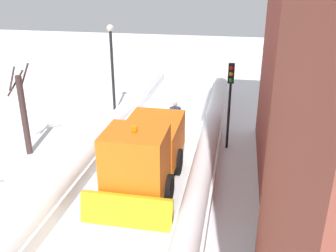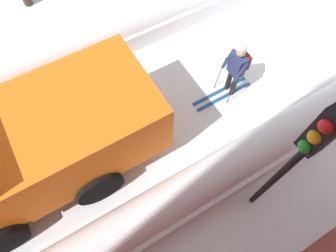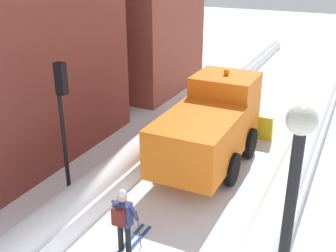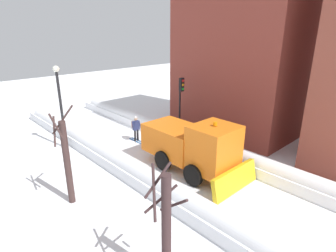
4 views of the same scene
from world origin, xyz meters
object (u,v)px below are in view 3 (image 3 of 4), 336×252
Objects in this scene: skier at (123,218)px; street_lamp at (286,235)px; plow_truck at (211,125)px; traffic_light_pole at (63,106)px.

street_lamp is (4.08, -2.12, 2.34)m from skier.
street_lamp is (3.81, -7.56, 1.87)m from plow_truck.
street_lamp is at bearing -27.70° from traffic_light_pole.
plow_truck is 5.47m from skier.
plow_truck is 1.42× the size of traffic_light_pole.
plow_truck is at bearing 87.13° from skier.
traffic_light_pole is (-2.81, 1.50, 1.97)m from skier.
skier is at bearing 152.56° from street_lamp.
traffic_light_pole reaches higher than plow_truck.
traffic_light_pole is at bearing 151.91° from skier.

